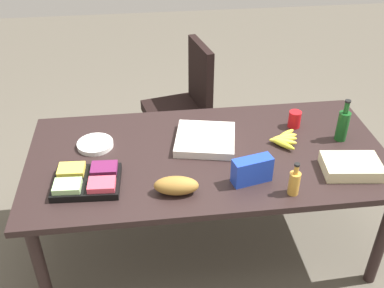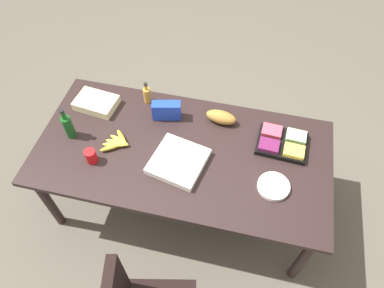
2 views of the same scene
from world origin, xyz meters
TOP-DOWN VIEW (x-y plane):
  - ground_plane at (0.00, 0.00)m, footprint 10.00×10.00m
  - conference_table at (0.00, 0.00)m, footprint 2.16×1.07m
  - pizza_box at (0.00, 0.11)m, footprint 0.43×0.43m
  - wine_bottle at (0.85, 0.05)m, footprint 0.08×0.08m
  - banana_bunch at (0.48, 0.05)m, footprint 0.20×0.24m
  - fruit_platter at (-0.70, -0.21)m, footprint 0.37×0.30m
  - bread_loaf at (-0.22, -0.34)m, footprint 0.25×0.14m
  - dressing_bottle at (0.39, -0.42)m, footprint 0.07×0.07m
  - paper_plate_stack at (-0.68, 0.16)m, footprint 0.26×0.26m
  - sheet_cake at (0.78, -0.28)m, footprint 0.34×0.26m
  - red_solo_cup at (0.61, 0.23)m, footprint 0.08×0.08m
  - chip_bag_blue at (0.20, -0.29)m, footprint 0.23×0.13m

SIDE VIEW (x-z plane):
  - ground_plane at x=0.00m, z-range 0.00..0.00m
  - conference_table at x=0.00m, z-range 0.31..1.08m
  - paper_plate_stack at x=-0.68m, z-range 0.77..0.80m
  - pizza_box at x=0.00m, z-range 0.77..0.82m
  - banana_bunch at x=0.48m, z-range 0.77..0.81m
  - fruit_platter at x=-0.70m, z-range 0.76..0.83m
  - sheet_cake at x=0.78m, z-range 0.77..0.84m
  - bread_loaf at x=-0.22m, z-range 0.77..0.87m
  - red_solo_cup at x=0.61m, z-range 0.77..0.88m
  - dressing_bottle at x=0.39m, z-range 0.74..0.94m
  - chip_bag_blue at x=0.20m, z-range 0.77..0.92m
  - wine_bottle at x=0.85m, z-range 0.73..1.01m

